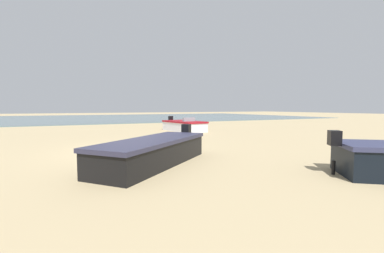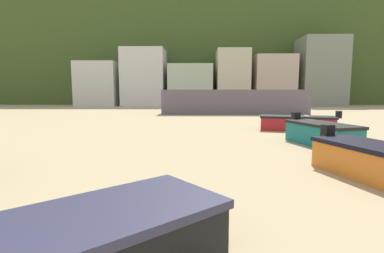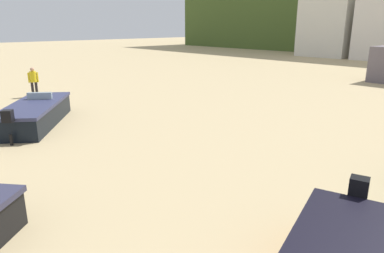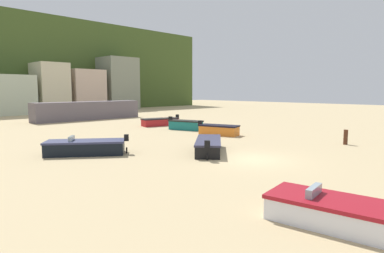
% 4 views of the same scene
% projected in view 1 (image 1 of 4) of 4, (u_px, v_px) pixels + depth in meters
% --- Properties ---
extents(ground_plane, '(160.00, 160.00, 0.00)m').
position_uv_depth(ground_plane, '(128.00, 150.00, 11.06)').
color(ground_plane, tan).
extents(tidal_water, '(80.00, 36.00, 0.06)m').
position_uv_depth(tidal_water, '(80.00, 118.00, 43.26)').
color(tidal_water, slate).
rests_on(tidal_water, ground).
extents(boat_black_0, '(4.65, 4.30, 1.14)m').
position_uv_depth(boat_black_0, '(154.00, 152.00, 8.25)').
color(boat_black_0, black).
rests_on(boat_black_0, ground).
extents(boat_white_3, '(2.30, 4.27, 1.10)m').
position_uv_depth(boat_white_3, '(184.00, 126.00, 20.02)').
color(boat_white_3, silver).
rests_on(boat_white_3, ground).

